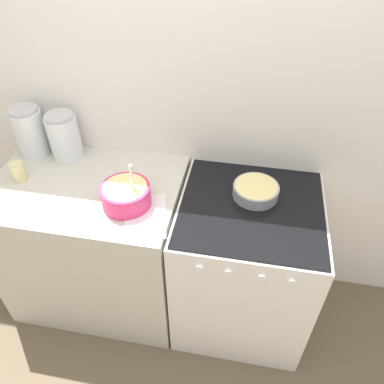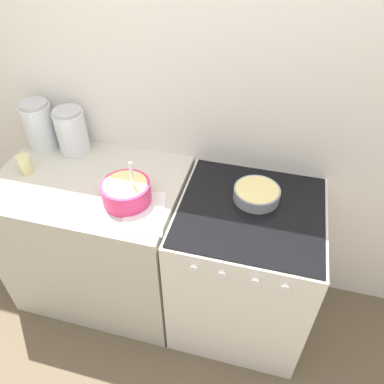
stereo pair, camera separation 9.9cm
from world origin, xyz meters
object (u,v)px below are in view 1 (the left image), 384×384
storage_jar_middle (65,139)px  stove (243,265)px  baking_pan (256,190)px  mixing_bowl (126,194)px  storage_jar_left (31,134)px  tin_can (18,172)px

storage_jar_middle → stove: bearing=-12.7°
baking_pan → mixing_bowl: bearing=-163.8°
mixing_bowl → storage_jar_left: storage_jar_left is taller
baking_pan → tin_can: tin_can is taller
stove → tin_can: bearing=-179.4°
storage_jar_left → tin_can: (0.04, -0.25, -0.07)m
tin_can → storage_jar_middle: bearing=57.7°
storage_jar_left → baking_pan: bearing=-6.9°
stove → tin_can: size_ratio=8.85×
stove → mixing_bowl: mixing_bowl is taller
stove → baking_pan: size_ratio=3.98×
storage_jar_left → mixing_bowl: bearing=-26.8°
mixing_bowl → tin_can: (-0.61, 0.08, -0.01)m
storage_jar_left → storage_jar_middle: (0.20, -0.00, -0.01)m
baking_pan → storage_jar_middle: (-1.06, 0.15, 0.08)m
baking_pan → storage_jar_left: 1.28m
baking_pan → tin_can: size_ratio=2.22×
stove → storage_jar_middle: storage_jar_middle is taller
mixing_bowl → tin_can: size_ratio=2.37×
storage_jar_left → tin_can: 0.26m
stove → storage_jar_middle: bearing=167.3°
stove → storage_jar_left: bearing=169.3°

